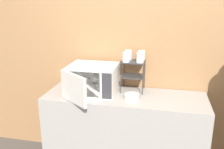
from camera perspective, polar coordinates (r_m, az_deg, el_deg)
wall_back at (r=2.89m, az=4.22°, el=4.57°), size 8.00×0.06×2.60m
counter at (r=2.88m, az=2.85°, el=-13.39°), size 1.72×0.60×0.93m
microwave at (r=2.71m, az=-4.53°, el=-1.09°), size 0.53×0.67×0.31m
dish_rack at (r=2.74m, az=4.86°, el=1.13°), size 0.25×0.22×0.34m
glass_front_left at (r=2.66m, az=3.22°, el=3.98°), size 0.08×0.08×0.11m
glass_back_right at (r=2.75m, az=6.71°, el=4.36°), size 0.08×0.08×0.11m
glass_front_right at (r=2.65m, az=6.42°, el=3.85°), size 0.08×0.08×0.11m
glass_back_left at (r=2.77m, az=3.73°, el=4.51°), size 0.08×0.08×0.11m
bowl at (r=2.59m, az=4.52°, el=-5.05°), size 0.15×0.15×0.05m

